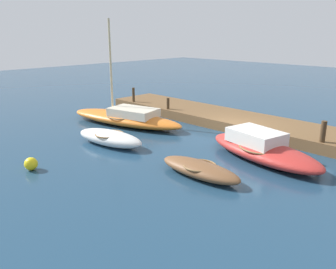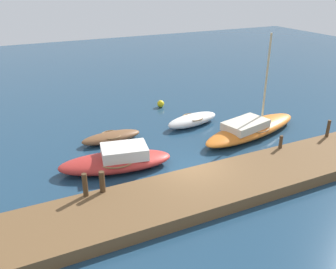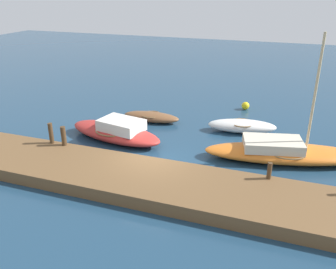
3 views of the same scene
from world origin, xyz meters
The scene contains 10 objects.
ground_plane centered at (0.00, 0.00, 0.00)m, with size 84.00×84.00×0.00m, color navy.
dock_platform centered at (0.00, -1.90, 0.28)m, with size 20.93×3.37×0.56m, color brown.
sailboat_orange centered at (5.67, 2.59, 0.46)m, with size 7.99×3.78×6.04m.
rowboat_brown centered at (-2.34, 5.39, 0.30)m, with size 3.59×1.32×0.58m.
rowboat_white centered at (3.22, 5.54, 0.37)m, with size 4.04×2.00×0.72m.
motorboat_red centered at (-3.06, 2.11, 0.50)m, with size 5.96×3.09×1.22m.
mooring_post_mid_west centered at (-4.55, -0.47, 1.04)m, with size 0.24×0.24×0.97m, color #47331E.
mooring_post_mid_east centered at (5.22, -0.47, 0.91)m, with size 0.19×0.19×0.71m, color #47331E.
mooring_post_east centered at (8.66, -0.47, 1.05)m, with size 0.18×0.18×1.00m, color #47331E.
marker_buoy centered at (2.83, 9.65, 0.26)m, with size 0.52×0.52×0.52m, color yellow.
Camera 1 is at (-10.06, 14.85, 5.29)m, focal length 36.84 mm.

